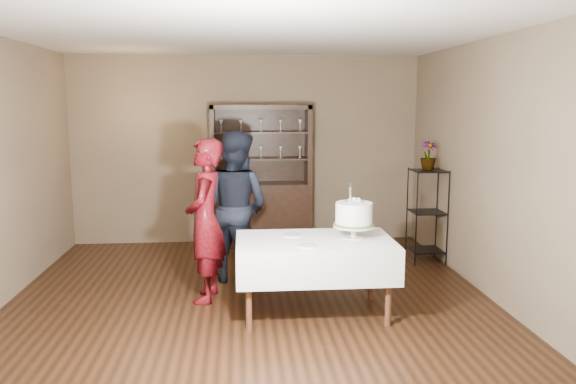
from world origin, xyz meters
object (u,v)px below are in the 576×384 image
at_px(cake_table, 315,257).
at_px(potted_plant, 428,156).
at_px(china_hutch, 261,199).
at_px(man, 235,206).
at_px(cake, 354,216).
at_px(plant_etagere, 427,212).
at_px(woman, 205,221).

height_order(cake_table, potted_plant, potted_plant).
bearing_deg(china_hutch, man, -102.65).
bearing_deg(cake, cake_table, -176.59).
bearing_deg(china_hutch, cake, -74.05).
height_order(china_hutch, potted_plant, china_hutch).
distance_m(plant_etagere, woman, 2.99).
height_order(plant_etagere, cake, cake).
xyz_separation_m(man, cake, (1.14, -1.12, 0.10)).
distance_m(plant_etagere, cake_table, 2.39).
xyz_separation_m(plant_etagere, potted_plant, (-0.01, 0.02, 0.72)).
height_order(cake_table, woman, woman).
bearing_deg(cake, potted_plant, 52.75).
height_order(plant_etagere, potted_plant, potted_plant).
distance_m(china_hutch, plant_etagere, 2.33).
relative_size(cake_table, potted_plant, 4.11).
bearing_deg(man, china_hutch, -71.60).
bearing_deg(woman, potted_plant, 118.81).
xyz_separation_m(cake_table, cake, (0.38, 0.02, 0.39)).
distance_m(woman, cake, 1.53).
xyz_separation_m(china_hutch, cake, (0.78, -2.73, 0.30)).
bearing_deg(woman, cake, 76.22).
relative_size(cake, potted_plant, 1.49).
distance_m(cake_table, man, 1.41).
bearing_deg(potted_plant, woman, -156.06).
distance_m(man, potted_plant, 2.55).
bearing_deg(man, woman, 95.90).
distance_m(woman, man, 0.70).
xyz_separation_m(plant_etagere, cake, (-1.30, -1.68, 0.31)).
height_order(cake, potted_plant, potted_plant).
relative_size(china_hutch, woman, 1.19).
bearing_deg(cake_table, china_hutch, 98.30).
bearing_deg(man, cake_table, 154.77).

